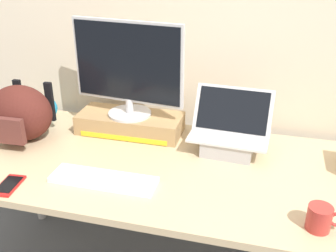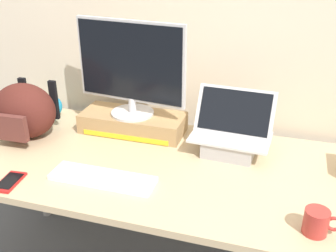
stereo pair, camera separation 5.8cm
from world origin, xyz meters
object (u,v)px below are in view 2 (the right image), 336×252
at_px(toner_box_yellow, 133,123).
at_px(external_keyboard, 103,178).
at_px(coffee_mug, 317,222).
at_px(cell_phone, 10,182).
at_px(open_laptop, 231,139).
at_px(messenger_backpack, 24,111).
at_px(desktop_monitor, 131,68).
at_px(plush_toy, 51,107).

xyz_separation_m(toner_box_yellow, external_keyboard, (0.05, -0.45, -0.04)).
bearing_deg(toner_box_yellow, coffee_mug, -32.00).
xyz_separation_m(external_keyboard, cell_phone, (-0.34, -0.12, -0.01)).
relative_size(toner_box_yellow, external_keyboard, 1.19).
height_order(open_laptop, messenger_backpack, open_laptop).
distance_m(toner_box_yellow, coffee_mug, 1.00).
bearing_deg(cell_phone, open_laptop, 27.60).
distance_m(open_laptop, cell_phone, 0.94).
distance_m(messenger_backpack, cell_phone, 0.43).
height_order(desktop_monitor, coffee_mug, desktop_monitor).
height_order(desktop_monitor, open_laptop, desktop_monitor).
bearing_deg(open_laptop, cell_phone, -144.10).
height_order(open_laptop, coffee_mug, open_laptop).
relative_size(toner_box_yellow, desktop_monitor, 0.93).
bearing_deg(messenger_backpack, open_laptop, 6.11).
xyz_separation_m(messenger_backpack, cell_phone, (0.17, -0.37, -0.13)).
xyz_separation_m(open_laptop, plush_toy, (-0.98, 0.10, -0.00)).
xyz_separation_m(open_laptop, cell_phone, (-0.79, -0.51, -0.06)).
relative_size(messenger_backpack, plush_toy, 2.63).
xyz_separation_m(toner_box_yellow, open_laptop, (0.49, -0.07, 0.02)).
bearing_deg(desktop_monitor, external_keyboard, -77.16).
xyz_separation_m(messenger_backpack, coffee_mug, (1.32, -0.33, -0.09)).
relative_size(open_laptop, messenger_backpack, 1.15).
xyz_separation_m(toner_box_yellow, cell_phone, (-0.29, -0.57, -0.04)).
height_order(external_keyboard, messenger_backpack, messenger_backpack).
height_order(external_keyboard, coffee_mug, coffee_mug).
relative_size(desktop_monitor, cell_phone, 3.70).
distance_m(toner_box_yellow, open_laptop, 0.50).
bearing_deg(toner_box_yellow, plush_toy, 175.73).
bearing_deg(messenger_backpack, desktop_monitor, 21.27).
relative_size(desktop_monitor, plush_toy, 4.62).
height_order(toner_box_yellow, open_laptop, open_laptop).
bearing_deg(desktop_monitor, plush_toy, -177.70).
distance_m(open_laptop, coffee_mug, 0.58).
height_order(coffee_mug, cell_phone, coffee_mug).
height_order(coffee_mug, plush_toy, plush_toy).
height_order(open_laptop, plush_toy, open_laptop).
bearing_deg(cell_phone, coffee_mug, -2.97).
relative_size(desktop_monitor, coffee_mug, 4.43).
distance_m(coffee_mug, cell_phone, 1.14).
height_order(desktop_monitor, cell_phone, desktop_monitor).
bearing_deg(coffee_mug, messenger_backpack, 165.96).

